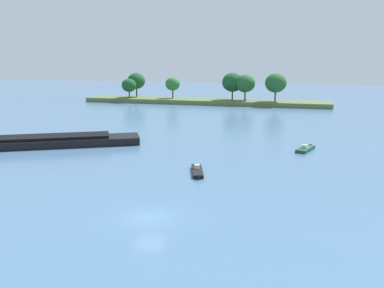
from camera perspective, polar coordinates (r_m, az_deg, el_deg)
ground_plane at (r=36.11m, az=-6.09°, el=-10.29°), size 400.00×400.00×0.00m
treeline_island at (r=125.49m, az=2.14°, el=7.30°), size 75.83×10.54×9.55m
fishing_skiff at (r=63.33m, az=15.77°, el=-0.67°), size 2.98×5.12×0.99m
small_motorboat at (r=49.09m, az=0.76°, el=-3.85°), size 2.75×5.52×0.95m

